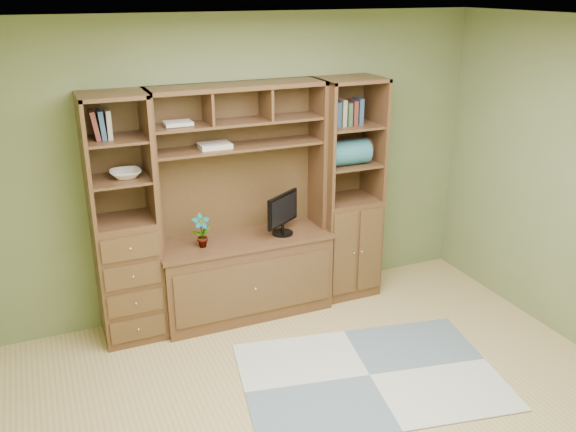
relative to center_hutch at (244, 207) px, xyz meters
name	(u,v)px	position (x,y,z in m)	size (l,w,h in m)	color
room	(353,253)	(0.09, -1.73, 0.28)	(4.60, 4.10, 2.64)	tan
center_hutch	(244,207)	(0.00, 0.00, 0.00)	(1.54, 0.53, 2.05)	#4F311B
left_tower	(124,222)	(-1.00, 0.04, 0.00)	(0.50, 0.45, 2.05)	#4F311B
right_tower	(347,190)	(1.02, 0.04, 0.00)	(0.55, 0.45, 2.05)	#4F311B
rug	(370,376)	(0.54, -1.29, -1.02)	(1.93, 1.29, 0.01)	#979C9C
monitor	(283,207)	(0.35, -0.03, -0.04)	(0.42, 0.19, 0.51)	black
orchid	(201,231)	(-0.39, -0.03, -0.15)	(0.16, 0.11, 0.29)	#A24936
magazines	(215,145)	(-0.21, 0.09, 0.54)	(0.26, 0.19, 0.04)	beige
bowl	(125,174)	(-0.95, 0.04, 0.39)	(0.24, 0.24, 0.06)	white
blanket_teal	(348,153)	(0.99, -0.01, 0.37)	(0.38, 0.22, 0.22)	#29616B
blanket_red	(352,149)	(1.10, 0.12, 0.36)	(0.35, 0.20, 0.20)	brown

